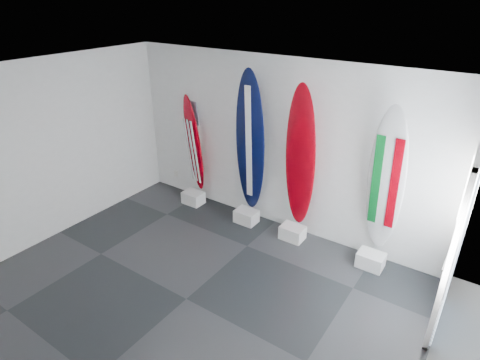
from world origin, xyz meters
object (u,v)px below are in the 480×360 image
Objects in this scene: surfboard_swiss at (300,159)px; surfboard_navy at (250,143)px; surfboard_usa at (194,145)px; surfboard_italy at (386,183)px.

surfboard_navy is at bearing -174.18° from surfboard_swiss.
surfboard_navy is 1.05× the size of surfboard_swiss.
surfboard_italy is at bearing 14.58° from surfboard_usa.
surfboard_usa is 2.26m from surfboard_swiss.
surfboard_usa is 0.84× the size of surfboard_italy.
surfboard_swiss is at bearing 0.29° from surfboard_navy.
surfboard_navy reaches higher than surfboard_italy.
surfboard_italy is at bearing 0.29° from surfboard_navy.
surfboard_italy is (1.36, 0.00, -0.05)m from surfboard_swiss.
surfboard_italy is (3.61, 0.00, 0.19)m from surfboard_usa.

